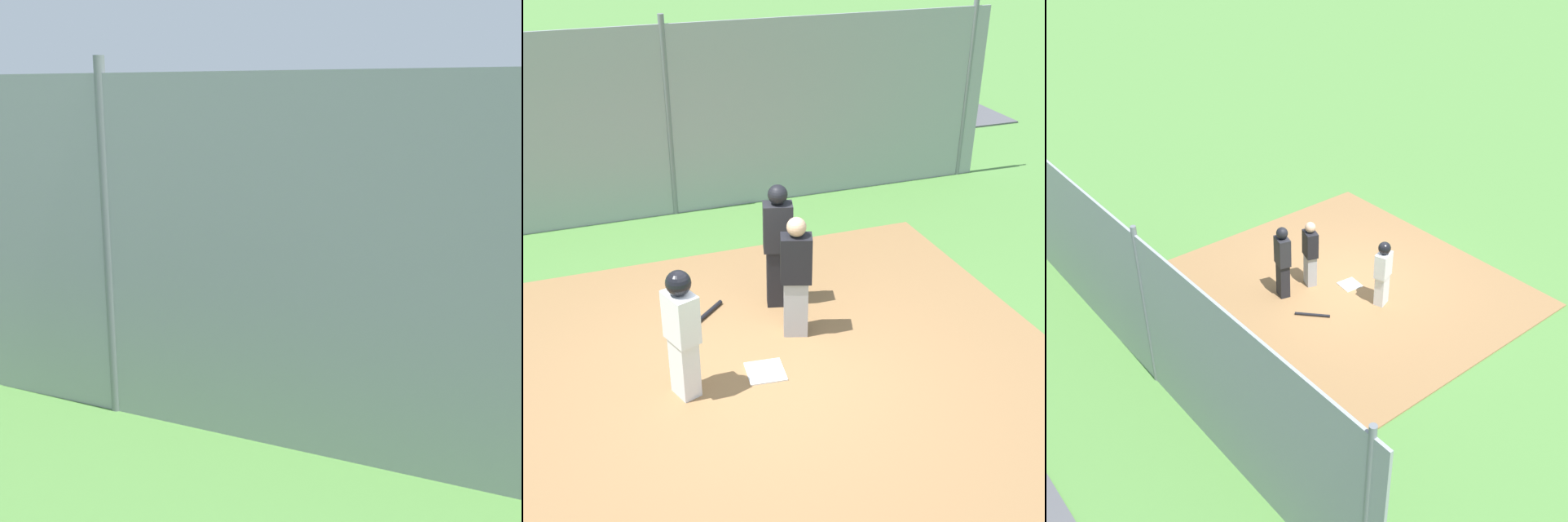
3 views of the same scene
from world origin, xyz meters
TOP-DOWN VIEW (x-y plane):
  - ground_plane at (0.00, 0.00)m, footprint 140.00×140.00m
  - dirt_infield at (0.00, 0.00)m, footprint 7.20×6.40m
  - home_plate at (0.00, 0.00)m, footprint 0.49×0.49m
  - catcher at (-0.63, -0.67)m, footprint 0.44×0.37m
  - umpire at (-0.66, -1.42)m, footprint 0.44×0.35m
  - runner at (0.95, 0.06)m, footprint 0.37×0.44m
  - baseball_bat at (0.36, -1.42)m, footprint 0.60×0.56m
  - backstop_fence at (0.00, -4.97)m, footprint 12.00×0.10m

SIDE VIEW (x-z plane):
  - ground_plane at x=0.00m, z-range 0.00..0.00m
  - dirt_infield at x=0.00m, z-range 0.00..0.03m
  - home_plate at x=0.00m, z-range 0.03..0.05m
  - baseball_bat at x=0.36m, z-range 0.03..0.09m
  - catcher at x=-0.63m, z-range 0.06..1.67m
  - runner at x=0.95m, z-range 0.13..1.68m
  - umpire at x=-0.66m, z-range 0.07..1.81m
  - backstop_fence at x=0.00m, z-range -0.07..3.28m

